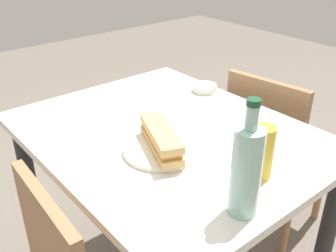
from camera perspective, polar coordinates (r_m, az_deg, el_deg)
dining_table at (r=1.42m, az=-0.00°, el=-5.28°), size 1.05×0.84×0.78m
chair_far at (r=1.90m, az=14.78°, el=-3.03°), size 0.45×0.45×0.85m
plate_near at (r=1.23m, az=-1.03°, el=-3.52°), size 0.24×0.24×0.01m
baguette_sandwich_near at (r=1.21m, az=-1.04°, el=-1.84°), size 0.26×0.16×0.07m
knife_near at (r=1.25m, az=1.24°, el=-2.45°), size 0.17×0.09×0.01m
water_bottle at (r=0.95m, az=11.36°, el=-6.35°), size 0.07×0.07×0.31m
beer_glass at (r=1.11m, az=13.61°, el=-3.74°), size 0.07×0.07×0.16m
olive_bowl at (r=1.68m, az=5.39°, el=5.56°), size 0.10×0.10×0.03m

